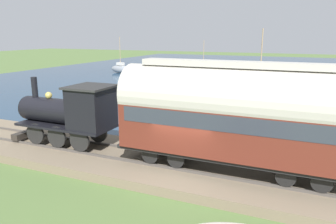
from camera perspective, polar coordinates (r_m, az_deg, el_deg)
ground_plane at (r=14.25m, az=2.86°, el=-11.78°), size 200.00×200.00×0.00m
harbor_water at (r=56.09m, az=18.86°, el=6.50°), size 80.00×80.00×0.01m
rail_embankment at (r=14.79m, az=3.88°, el=-9.95°), size 4.94×56.00×0.52m
steam_locomotive at (r=17.25m, az=-16.51°, el=0.14°), size 2.11×5.67×3.36m
passenger_coach at (r=13.45m, az=11.39°, el=-0.17°), size 2.53×9.78×4.51m
sailboat_gray at (r=53.10m, az=-8.25°, el=7.47°), size 2.27×4.32×5.67m
sailboat_yellow at (r=27.75m, az=15.44°, el=1.43°), size 2.28×4.95×6.49m
sailboat_black at (r=52.00m, az=6.15°, el=7.17°), size 2.81×4.56×5.13m
rowboat_mid_harbor at (r=20.33m, az=15.61°, el=-3.64°), size 2.06×2.92×0.53m
rowboat_off_pier at (r=28.31m, az=-5.27°, el=1.41°), size 1.94×2.34×0.38m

